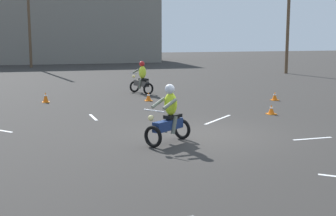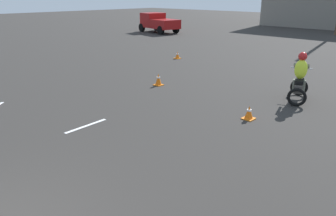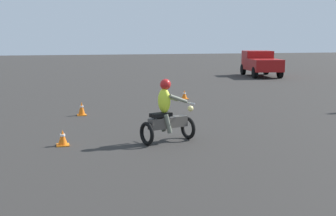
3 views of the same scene
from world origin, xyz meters
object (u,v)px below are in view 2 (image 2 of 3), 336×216
pickup_truck (158,22)px  traffic_cone_near_right (177,55)px  traffic_cone_far_center (158,80)px  motorcycle_rider_background (300,80)px  traffic_cone_near_left (249,113)px

pickup_truck → traffic_cone_near_right: pickup_truck is taller
pickup_truck → traffic_cone_near_right: bearing=-120.8°
traffic_cone_near_right → traffic_cone_far_center: (3.28, -4.68, 0.05)m
motorcycle_rider_background → traffic_cone_far_center: bearing=-179.1°
motorcycle_rider_background → traffic_cone_near_left: (-0.27, -2.64, -0.53)m
traffic_cone_near_left → pickup_truck: bearing=142.3°
pickup_truck → traffic_cone_near_right: size_ratio=11.50×
motorcycle_rider_background → traffic_cone_near_right: size_ratio=4.36×
pickup_truck → traffic_cone_near_left: pickup_truck is taller
motorcycle_rider_background → traffic_cone_near_right: 8.56m
motorcycle_rider_background → traffic_cone_near_left: 2.71m
traffic_cone_near_left → traffic_cone_far_center: (-4.53, 0.77, 0.04)m
pickup_truck → traffic_cone_near_left: size_ratio=10.92×
motorcycle_rider_background → traffic_cone_near_left: bearing=-116.2°
motorcycle_rider_background → pickup_truck: size_ratio=0.38×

